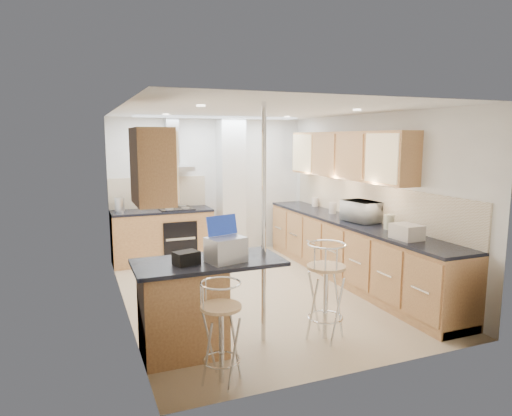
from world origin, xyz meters
name	(u,v)px	position (x,y,z in m)	size (l,w,h in m)	color
ground	(258,292)	(0.00, 0.00, 0.00)	(4.80, 4.80, 0.00)	#D3B98C
room_shell	(269,180)	(0.32, 0.38, 1.54)	(3.64, 4.84, 2.51)	white
right_counter	(350,250)	(1.50, 0.00, 0.46)	(0.63, 4.40, 0.92)	#A06740
back_counter	(162,236)	(-0.95, 2.10, 0.46)	(1.70, 0.63, 0.92)	#A06740
peninsula	(209,305)	(-1.12, -1.45, 0.48)	(1.47, 0.72, 0.94)	#A06740
microwave	(362,211)	(1.58, -0.14, 1.07)	(0.56, 0.38, 0.31)	white
laptop	(226,250)	(-0.98, -1.56, 1.06)	(0.36, 0.27, 0.24)	#A2A4A9
bag	(186,258)	(-1.36, -1.50, 1.00)	(0.23, 0.17, 0.13)	black
bar_stool_near	(221,332)	(-1.20, -2.10, 0.47)	(0.38, 0.38, 0.93)	tan
bar_stool_end	(326,291)	(0.10, -1.65, 0.53)	(0.43, 0.43, 1.06)	tan
jar_a	(333,208)	(1.58, 0.66, 1.01)	(0.12, 0.12, 0.18)	beige
jar_b	(315,202)	(1.69, 1.44, 1.00)	(0.11, 0.11, 0.16)	beige
jar_c	(389,222)	(1.61, -0.74, 1.02)	(0.14, 0.14, 0.20)	beige
jar_d	(367,219)	(1.56, -0.30, 0.99)	(0.10, 0.10, 0.15)	white
bread_bin	(407,232)	(1.41, -1.33, 1.01)	(0.28, 0.35, 0.18)	beige
kettle	(120,205)	(-1.64, 2.17, 1.04)	(0.16, 0.16, 0.23)	silver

